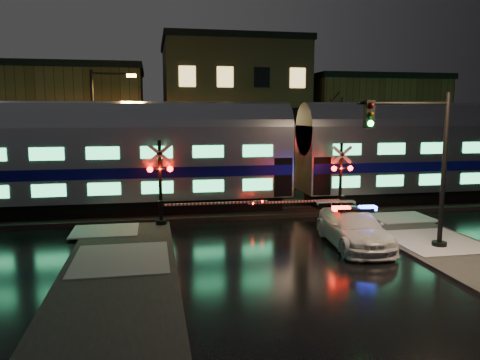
# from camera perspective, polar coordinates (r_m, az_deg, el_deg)

# --- Properties ---
(ground) EXTENTS (120.00, 120.00, 0.00)m
(ground) POSITION_cam_1_polar(r_m,az_deg,el_deg) (21.85, 3.62, -6.58)
(ground) COLOR black
(ground) RESTS_ON ground
(ballast) EXTENTS (90.00, 4.20, 0.24)m
(ballast) POSITION_cam_1_polar(r_m,az_deg,el_deg) (26.57, 0.96, -3.64)
(ballast) COLOR black
(ballast) RESTS_ON ground
(sidewalk_left) EXTENTS (4.00, 20.00, 0.12)m
(sidewalk_left) POSITION_cam_1_polar(r_m,az_deg,el_deg) (15.53, -14.96, -12.84)
(sidewalk_left) COLOR #2D2D2D
(sidewalk_left) RESTS_ON ground
(building_left) EXTENTS (14.00, 10.00, 9.00)m
(building_left) POSITION_cam_1_polar(r_m,az_deg,el_deg) (43.18, -21.13, 6.22)
(building_left) COLOR brown
(building_left) RESTS_ON ground
(building_mid) EXTENTS (12.00, 11.00, 11.50)m
(building_mid) POSITION_cam_1_polar(r_m,az_deg,el_deg) (43.58, -1.10, 8.42)
(building_mid) COLOR brown
(building_mid) RESTS_ON ground
(building_right) EXTENTS (12.00, 10.00, 8.50)m
(building_right) POSITION_cam_1_polar(r_m,az_deg,el_deg) (47.07, 14.92, 6.31)
(building_right) COLOR brown
(building_right) RESTS_ON ground
(train) EXTENTS (51.00, 3.12, 5.92)m
(train) POSITION_cam_1_polar(r_m,az_deg,el_deg) (26.77, 6.69, 3.46)
(train) COLOR black
(train) RESTS_ON ballast
(police_car) EXTENTS (2.53, 5.41, 1.70)m
(police_car) POSITION_cam_1_polar(r_m,az_deg,el_deg) (20.31, 13.70, -5.69)
(police_car) COLOR silver
(police_car) RESTS_ON ground
(crossing_signal_right) EXTENTS (5.67, 0.65, 4.01)m
(crossing_signal_right) POSITION_cam_1_polar(r_m,az_deg,el_deg) (24.91, 11.45, -1.00)
(crossing_signal_right) COLOR black
(crossing_signal_right) RESTS_ON ground
(crossing_signal_left) EXTENTS (6.01, 0.67, 4.26)m
(crossing_signal_left) POSITION_cam_1_polar(r_m,az_deg,el_deg) (23.10, -8.79, -1.37)
(crossing_signal_left) COLOR black
(crossing_signal_left) RESTS_ON ground
(traffic_light) EXTENTS (4.11, 0.72, 6.35)m
(traffic_light) POSITION_cam_1_polar(r_m,az_deg,el_deg) (19.89, 21.29, 1.33)
(traffic_light) COLOR black
(traffic_light) RESTS_ON ground
(streetlight) EXTENTS (2.71, 0.28, 8.09)m
(streetlight) POSITION_cam_1_polar(r_m,az_deg,el_deg) (29.65, -16.88, 6.10)
(streetlight) COLOR black
(streetlight) RESTS_ON ground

